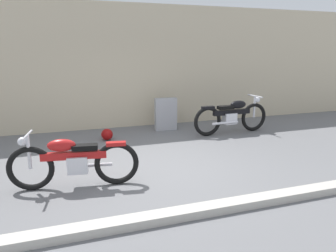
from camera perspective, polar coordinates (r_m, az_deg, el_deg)
The scene contains 7 objects.
ground_plane at distance 6.12m, azimuth -2.46°, elevation -7.52°, with size 40.00×40.00×0.00m, color slate.
building_wall at distance 9.27m, azimuth -8.97°, elevation 10.54°, with size 18.00×0.30×3.48m, color beige.
curb_strip at distance 4.45m, azimuth 4.71°, elevation -15.19°, with size 18.00×0.24×0.12m, color #B7B2A8.
stone_marker at distance 8.86m, azimuth -0.41°, elevation 2.17°, with size 0.61×0.20×0.91m, color #9E9EA3.
helmet at distance 8.04m, azimuth -10.99°, elevation -1.51°, with size 0.29×0.29×0.29m, color maroon.
motorcycle_black at distance 8.66m, azimuth 11.53°, elevation 1.82°, with size 2.24×0.62×1.00m.
motorcycle_red at distance 5.35m, azimuth -16.79°, elevation -6.09°, with size 2.08×0.59×0.94m.
Camera 1 is at (-1.58, -5.49, 2.19)m, focal length 33.66 mm.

